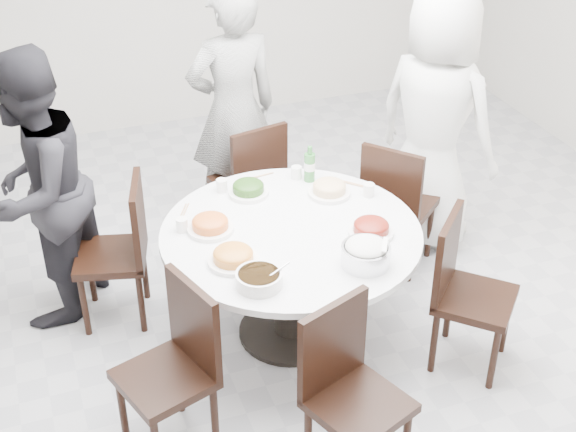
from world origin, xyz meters
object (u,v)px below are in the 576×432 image
object	(u,v)px
dining_table	(291,284)
chair_se	(476,296)
rice_bowl	(366,256)
diner_middle	(233,111)
beverage_bottle	(310,164)
chair_s	(359,402)
soup_bowl	(259,279)
chair_ne	(400,202)
chair_sw	(164,375)
diner_left	(36,191)
chair_n	(247,181)
chair_nw	(111,253)
diner_right	(435,120)

from	to	relation	value
dining_table	chair_se	xyz separation A→B (m)	(0.89, -0.59, 0.10)
dining_table	rice_bowl	size ratio (longest dim) A/B	5.68
diner_middle	beverage_bottle	size ratio (longest dim) A/B	7.60
chair_s	chair_se	world-z (taller)	same
soup_bowl	chair_s	bearing A→B (deg)	-68.56
chair_se	dining_table	bearing A→B (deg)	100.33
chair_ne	diner_middle	distance (m)	1.32
chair_sw	soup_bowl	xyz separation A→B (m)	(0.56, 0.19, 0.31)
diner_left	soup_bowl	bearing A→B (deg)	75.63
chair_n	chair_s	bearing A→B (deg)	73.97
chair_nw	diner_right	size ratio (longest dim) A/B	0.51
chair_sw	rice_bowl	xyz separation A→B (m)	(1.15, 0.18, 0.33)
chair_ne	rice_bowl	bearing A→B (deg)	102.89
chair_se	diner_middle	size ratio (longest dim) A/B	0.52
diner_left	soup_bowl	size ratio (longest dim) A/B	7.11
diner_left	rice_bowl	size ratio (longest dim) A/B	6.58
chair_nw	soup_bowl	world-z (taller)	chair_nw
dining_table	diner_left	world-z (taller)	diner_left
chair_ne	soup_bowl	bearing A→B (deg)	85.02
chair_se	diner_right	distance (m)	1.43
chair_sw	chair_ne	bearing A→B (deg)	102.07
diner_left	rice_bowl	distance (m)	1.99
diner_right	diner_middle	size ratio (longest dim) A/B	1.02
dining_table	diner_middle	world-z (taller)	diner_middle
chair_sw	rice_bowl	size ratio (longest dim) A/B	3.59
chair_sw	chair_s	xyz separation A→B (m)	(0.83, -0.49, 0.00)
diner_right	chair_nw	bearing A→B (deg)	64.07
chair_ne	diner_left	world-z (taller)	diner_left
diner_middle	diner_left	distance (m)	1.52
chair_se	beverage_bottle	world-z (taller)	beverage_bottle
rice_bowl	chair_nw	bearing A→B (deg)	141.38
chair_sw	soup_bowl	distance (m)	0.67
chair_se	chair_n	bearing A→B (deg)	69.41
chair_sw	beverage_bottle	distance (m)	1.70
dining_table	beverage_bottle	distance (m)	0.78
soup_bowl	dining_table	bearing A→B (deg)	52.25
chair_sw	diner_left	distance (m)	1.49
chair_ne	chair_s	size ratio (longest dim) A/B	1.00
chair_s	chair_n	bearing A→B (deg)	64.89
chair_ne	chair_nw	distance (m)	1.93
chair_ne	diner_middle	bearing A→B (deg)	5.01
diner_left	beverage_bottle	xyz separation A→B (m)	(1.64, -0.23, -0.00)
chair_se	diner_right	bearing A→B (deg)	26.41
chair_s	chair_se	distance (m)	1.09
chair_s	diner_left	world-z (taller)	diner_left
dining_table	chair_sw	world-z (taller)	chair_sw
beverage_bottle	dining_table	bearing A→B (deg)	-121.29
chair_n	rice_bowl	size ratio (longest dim) A/B	3.59
chair_ne	chair_se	world-z (taller)	same
chair_se	rice_bowl	world-z (taller)	chair_se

